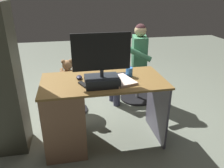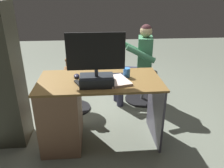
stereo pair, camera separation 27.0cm
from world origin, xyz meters
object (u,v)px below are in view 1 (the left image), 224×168
(cup, at_px, (129,72))
(office_chair_teddy, at_px, (70,94))
(computer_mouse, at_px, (79,77))
(monitor, at_px, (102,69))
(visitor_chair, at_px, (138,83))
(keyboard, at_px, (108,76))
(teddy_bear, at_px, (68,71))
(desk, at_px, (73,113))
(tv_remote, at_px, (83,85))
(person, at_px, (133,58))

(cup, xyz_separation_m, office_chair_teddy, (0.66, -0.68, -0.52))
(computer_mouse, xyz_separation_m, office_chair_teddy, (0.12, -0.66, -0.49))
(monitor, relative_size, computer_mouse, 5.75)
(monitor, bearing_deg, visitor_chair, -123.99)
(keyboard, bearing_deg, teddy_bear, -57.73)
(monitor, bearing_deg, computer_mouse, -44.74)
(computer_mouse, xyz_separation_m, cup, (-0.53, 0.03, 0.03))
(cup, height_order, visitor_chair, cup)
(desk, height_order, cup, cup)
(office_chair_teddy, bearing_deg, monitor, 111.13)
(tv_remote, bearing_deg, monitor, 147.32)
(desk, height_order, computer_mouse, computer_mouse)
(keyboard, height_order, cup, cup)
(monitor, distance_m, person, 1.25)
(tv_remote, relative_size, office_chair_teddy, 0.31)
(computer_mouse, bearing_deg, monitor, 135.26)
(teddy_bear, relative_size, visitor_chair, 0.57)
(teddy_bear, bearing_deg, monitor, 110.90)
(keyboard, distance_m, person, 1.01)
(visitor_chair, height_order, person, person)
(desk, relative_size, tv_remote, 8.58)
(desk, xyz_separation_m, person, (-0.93, -0.92, 0.28))
(keyboard, relative_size, office_chair_teddy, 0.88)
(keyboard, height_order, computer_mouse, computer_mouse)
(teddy_bear, relative_size, person, 0.26)
(computer_mouse, bearing_deg, cup, 177.05)
(computer_mouse, xyz_separation_m, person, (-0.84, -0.84, -0.09))
(visitor_chair, bearing_deg, tv_remote, 49.04)
(tv_remote, relative_size, visitor_chair, 0.28)
(monitor, height_order, office_chair_teddy, monitor)
(computer_mouse, xyz_separation_m, tv_remote, (-0.03, 0.18, -0.01))
(keyboard, bearing_deg, computer_mouse, -2.98)
(teddy_bear, distance_m, visitor_chair, 1.13)
(keyboard, xyz_separation_m, computer_mouse, (0.31, -0.02, 0.01))
(desk, relative_size, person, 1.10)
(office_chair_teddy, bearing_deg, cup, 133.89)
(desk, distance_m, person, 1.34)
(visitor_chair, bearing_deg, computer_mouse, 42.74)
(desk, relative_size, visitor_chair, 2.40)
(desk, height_order, office_chair_teddy, desk)
(teddy_bear, bearing_deg, computer_mouse, 100.53)
(keyboard, xyz_separation_m, teddy_bear, (0.43, -0.68, -0.16))
(monitor, bearing_deg, tv_remote, -9.42)
(keyboard, distance_m, office_chair_teddy, 0.94)
(cup, bearing_deg, desk, 4.88)
(tv_remote, distance_m, visitor_chair, 1.47)
(tv_remote, relative_size, teddy_bear, 0.49)
(office_chair_teddy, bearing_deg, person, -169.05)
(cup, height_order, tv_remote, cup)
(tv_remote, bearing_deg, desk, -61.49)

